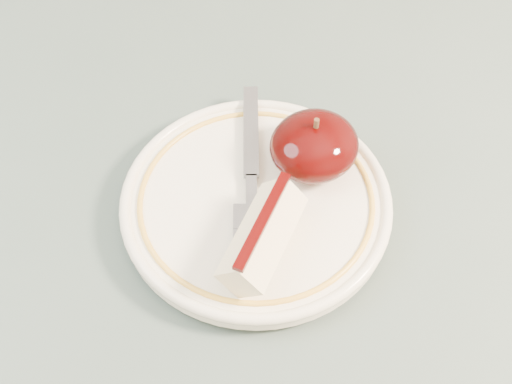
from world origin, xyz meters
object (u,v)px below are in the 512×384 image
table (235,302)px  plate (256,203)px  apple_half (314,146)px  fork (251,178)px

table → plate: plate is taller
table → plate: size_ratio=4.37×
plate → apple_half: bearing=8.3°
table → apple_half: apple_half is taller
table → plate: bearing=30.2°
table → apple_half: 0.16m
table → apple_half: (0.09, 0.03, 0.13)m
apple_half → fork: 0.05m
table → apple_half: bearing=16.8°
fork → apple_half: bearing=-69.8°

